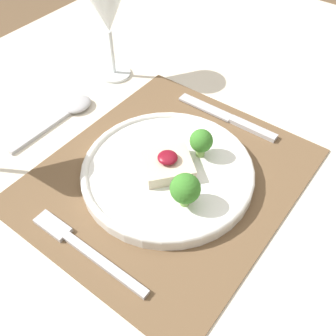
# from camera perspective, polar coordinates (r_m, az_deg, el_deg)

# --- Properties ---
(dining_table) EXTENTS (1.48, 1.14, 0.77)m
(dining_table) POSITION_cam_1_polar(r_m,az_deg,el_deg) (0.68, -0.05, -5.90)
(dining_table) COLOR beige
(dining_table) RESTS_ON ground_plane
(placemat) EXTENTS (0.42, 0.36, 0.00)m
(placemat) POSITION_cam_1_polar(r_m,az_deg,el_deg) (0.62, -0.05, -1.28)
(placemat) COLOR brown
(placemat) RESTS_ON dining_table
(dinner_plate) EXTENTS (0.27, 0.27, 0.07)m
(dinner_plate) POSITION_cam_1_polar(r_m,az_deg,el_deg) (0.60, 0.17, -0.47)
(dinner_plate) COLOR white
(dinner_plate) RESTS_ON placemat
(fork) EXTENTS (0.02, 0.20, 0.01)m
(fork) POSITION_cam_1_polar(r_m,az_deg,el_deg) (0.55, -12.53, -11.04)
(fork) COLOR #B2B2B7
(fork) RESTS_ON placemat
(knife) EXTENTS (0.02, 0.20, 0.01)m
(knife) POSITION_cam_1_polar(r_m,az_deg,el_deg) (0.72, 9.35, 6.95)
(knife) COLOR #B2B2B7
(knife) RESTS_ON placemat
(spoon) EXTENTS (0.18, 0.05, 0.02)m
(spoon) POSITION_cam_1_polar(r_m,az_deg,el_deg) (0.75, -13.90, 8.30)
(spoon) COLOR #B2B2B7
(spoon) RESTS_ON dining_table
(wine_glass_near) EXTENTS (0.08, 0.08, 0.19)m
(wine_glass_near) POSITION_cam_1_polar(r_m,az_deg,el_deg) (0.77, -8.81, 21.54)
(wine_glass_near) COLOR white
(wine_glass_near) RESTS_ON dining_table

